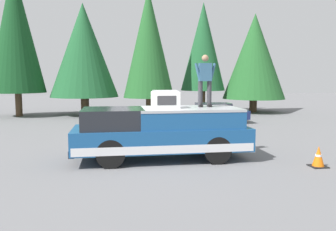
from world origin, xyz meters
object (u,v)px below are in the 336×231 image
Objects in this scene: compressor_unit at (165,99)px; person_on_truck_bed at (205,79)px; pickup_truck at (161,132)px; traffic_cone at (318,157)px; parked_car_navy at (212,113)px.

person_on_truck_bed reaches higher than compressor_unit.
pickup_truck is 6.60× the size of compressor_unit.
compressor_unit reaches higher than traffic_cone.
parked_car_navy is at bearing -25.18° from compressor_unit.
parked_car_navy is at bearing -26.02° from pickup_truck.
pickup_truck reaches higher than parked_car_navy.
traffic_cone is at bearing -122.43° from person_on_truck_bed.
pickup_truck is at bearing 56.00° from compressor_unit.
compressor_unit is (-0.08, -0.12, 1.05)m from pickup_truck.
pickup_truck is 1.06m from compressor_unit.
pickup_truck is 8.94× the size of traffic_cone.
pickup_truck is 9.40m from parked_car_navy.
compressor_unit reaches higher than pickup_truck.
pickup_truck is at bearing 153.98° from parked_car_navy.
compressor_unit is at bearing 101.03° from person_on_truck_bed.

